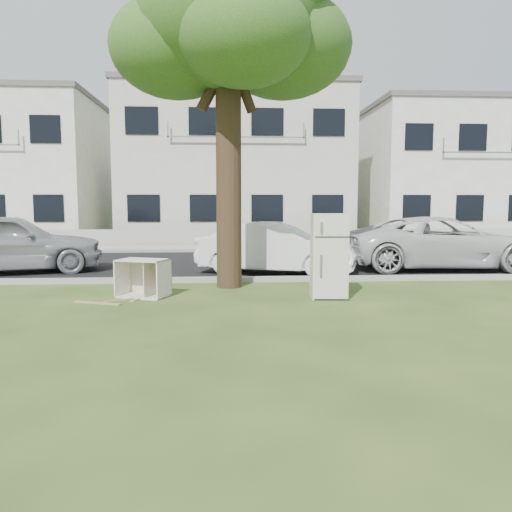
{
  "coord_description": "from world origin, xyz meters",
  "views": [
    {
      "loc": [
        -0.45,
        -8.98,
        1.82
      ],
      "look_at": [
        0.11,
        0.6,
        0.8
      ],
      "focal_mm": 35.0,
      "sensor_mm": 36.0,
      "label": 1
    }
  ],
  "objects": [
    {
      "name": "plank_b",
      "position": [
        -2.81,
        0.1,
        0.01
      ],
      "size": [
        0.93,
        0.44,
        0.02
      ],
      "primitive_type": "cube",
      "rotation": [
        0.0,
        0.0,
        -0.38
      ],
      "color": "#99824F",
      "rests_on": "ground"
    },
    {
      "name": "sidewalk",
      "position": [
        0.0,
        11.0,
        0.01
      ],
      "size": [
        120.0,
        2.8,
        0.01
      ],
      "primitive_type": "cube",
      "color": "gray",
      "rests_on": "ground"
    },
    {
      "name": "car_left",
      "position": [
        -6.13,
        4.3,
        0.79
      ],
      "size": [
        5.01,
        3.16,
        1.59
      ],
      "primitive_type": "imported",
      "rotation": [
        0.0,
        0.0,
        1.87
      ],
      "color": "#9C9DA2",
      "rests_on": "ground"
    },
    {
      "name": "car_right",
      "position": [
        5.51,
        4.43,
        0.73
      ],
      "size": [
        5.32,
        2.63,
        1.45
      ],
      "primitive_type": "imported",
      "rotation": [
        0.0,
        0.0,
        1.53
      ],
      "color": "silver",
      "rests_on": "ground"
    },
    {
      "name": "ground",
      "position": [
        0.0,
        0.0,
        0.0
      ],
      "size": [
        120.0,
        120.0,
        0.0
      ],
      "primitive_type": "plane",
      "color": "#304217"
    },
    {
      "name": "townhouse_center",
      "position": [
        0.0,
        17.5,
        3.72
      ],
      "size": [
        11.22,
        8.16,
        7.44
      ],
      "color": "beige",
      "rests_on": "ground"
    },
    {
      "name": "plank_a",
      "position": [
        -2.24,
        0.47,
        0.01
      ],
      "size": [
        1.0,
        0.67,
        0.02
      ],
      "primitive_type": "cube",
      "rotation": [
        0.0,
        0.0,
        0.56
      ],
      "color": "#9B6F4B",
      "rests_on": "ground"
    },
    {
      "name": "townhouse_left",
      "position": [
        -12.0,
        17.5,
        3.52
      ],
      "size": [
        10.2,
        8.16,
        7.04
      ],
      "color": "white",
      "rests_on": "ground"
    },
    {
      "name": "low_wall",
      "position": [
        0.0,
        12.6,
        0.35
      ],
      "size": [
        120.0,
        0.15,
        0.7
      ],
      "primitive_type": "cube",
      "color": "gray",
      "rests_on": "ground"
    },
    {
      "name": "street_tree",
      "position": [
        -0.4,
        1.8,
        5.49
      ],
      "size": [
        3.8,
        3.8,
        7.02
      ],
      "color": "black",
      "rests_on": "ground"
    },
    {
      "name": "fridge",
      "position": [
        1.51,
        0.44,
        0.81
      ],
      "size": [
        0.71,
        0.67,
        1.62
      ],
      "primitive_type": "cube",
      "rotation": [
        0.0,
        0.0,
        -0.07
      ],
      "color": "silver",
      "rests_on": "ground"
    },
    {
      "name": "car_center",
      "position": [
        0.83,
        3.76,
        0.66
      ],
      "size": [
        4.25,
        2.57,
        1.32
      ],
      "primitive_type": "imported",
      "rotation": [
        0.0,
        0.0,
        1.26
      ],
      "color": "white",
      "rests_on": "ground"
    },
    {
      "name": "townhouse_right",
      "position": [
        12.0,
        17.5,
        3.42
      ],
      "size": [
        10.2,
        8.16,
        6.84
      ],
      "color": "white",
      "rests_on": "ground"
    },
    {
      "name": "kerb_near",
      "position": [
        0.0,
        2.45,
        0.0
      ],
      "size": [
        120.0,
        0.18,
        0.12
      ],
      "primitive_type": "cube",
      "color": "gray",
      "rests_on": "ground"
    },
    {
      "name": "road",
      "position": [
        0.0,
        6.0,
        0.01
      ],
      "size": [
        120.0,
        7.0,
        0.01
      ],
      "primitive_type": "cube",
      "color": "black",
      "rests_on": "ground"
    },
    {
      "name": "plank_c",
      "position": [
        -2.08,
        0.61,
        0.01
      ],
      "size": [
        0.36,
        0.79,
        0.02
      ],
      "primitive_type": "cube",
      "rotation": [
        0.0,
        0.0,
        1.23
      ],
      "color": "#9D7E57",
      "rests_on": "ground"
    },
    {
      "name": "kerb_far",
      "position": [
        0.0,
        9.55,
        0.0
      ],
      "size": [
        120.0,
        0.18,
        0.12
      ],
      "primitive_type": "cube",
      "color": "gray",
      "rests_on": "ground"
    },
    {
      "name": "cabinet",
      "position": [
        -2.08,
        0.74,
        0.37
      ],
      "size": [
        1.09,
        0.89,
        0.74
      ],
      "primitive_type": "cube",
      "rotation": [
        0.0,
        0.0,
        -0.37
      ],
      "color": "white",
      "rests_on": "ground"
    }
  ]
}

